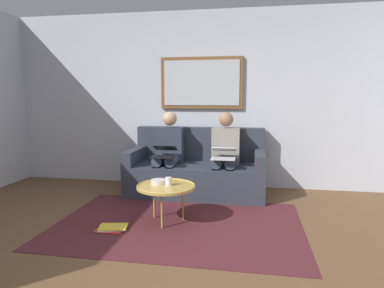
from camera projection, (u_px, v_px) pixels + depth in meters
ground_plane at (156, 268)px, 2.84m from camera, size 6.00×5.20×0.10m
wall_rear at (202, 100)px, 5.19m from camera, size 6.00×0.12×2.60m
area_rug at (178, 224)px, 3.66m from camera, size 2.60×1.80×0.01m
couch at (197, 171)px, 4.86m from camera, size 1.87×0.90×0.90m
framed_mirror at (201, 83)px, 5.06m from camera, size 1.22×0.05×0.76m
coffee_table at (166, 187)px, 3.68m from camera, size 0.63×0.63×0.41m
cup at (169, 181)px, 3.68m from camera, size 0.07×0.07×0.09m
bowl at (159, 182)px, 3.75m from camera, size 0.17×0.17×0.05m
person_left at (225, 151)px, 4.68m from camera, size 0.38×0.58×1.14m
laptop_silver at (224, 153)px, 4.44m from camera, size 0.31×0.34×0.15m
person_right at (168, 150)px, 4.82m from camera, size 0.38×0.58×1.14m
laptop_black at (164, 152)px, 4.58m from camera, size 0.30×0.34×0.15m
magazine_stack at (112, 228)px, 3.51m from camera, size 0.33×0.27×0.03m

